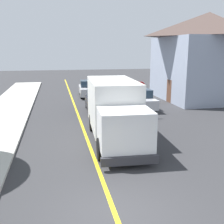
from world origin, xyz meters
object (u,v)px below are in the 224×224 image
parked_van_across (140,99)px  stop_sign (140,93)px  parked_car_near (98,102)px  box_truck (115,108)px  parked_car_mid (88,89)px  house_across_street (207,55)px

parked_van_across → stop_sign: (-0.93, -3.03, 1.06)m
stop_sign → parked_car_near: bearing=132.8°
box_truck → parked_car_mid: size_ratio=1.63×
box_truck → house_across_street: bearing=42.7°
parked_car_near → stop_sign: stop_sign is taller
parked_car_mid → box_truck: bearing=-91.3°
house_across_street → parked_car_near: bearing=-162.9°
box_truck → parked_car_mid: (0.34, 14.39, -0.97)m
box_truck → parked_van_across: box_truck is taller
parked_van_across → stop_sign: bearing=-107.0°
parked_car_near → stop_sign: size_ratio=1.69×
parked_car_mid → stop_sign: (2.49, -10.05, 1.06)m
parked_car_mid → parked_van_across: bearing=-64.1°
box_truck → house_across_street: (11.49, 10.62, 2.53)m
box_truck → parked_van_across: size_ratio=1.65×
parked_car_mid → house_across_street: house_across_street is taller
parked_van_across → house_across_street: size_ratio=0.47×
parked_car_near → parked_van_across: size_ratio=1.02×
house_across_street → parked_van_across: bearing=-157.2°
box_truck → parked_car_near: bearing=88.3°
box_truck → stop_sign: size_ratio=2.75×
parked_van_across → stop_sign: size_ratio=1.66×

